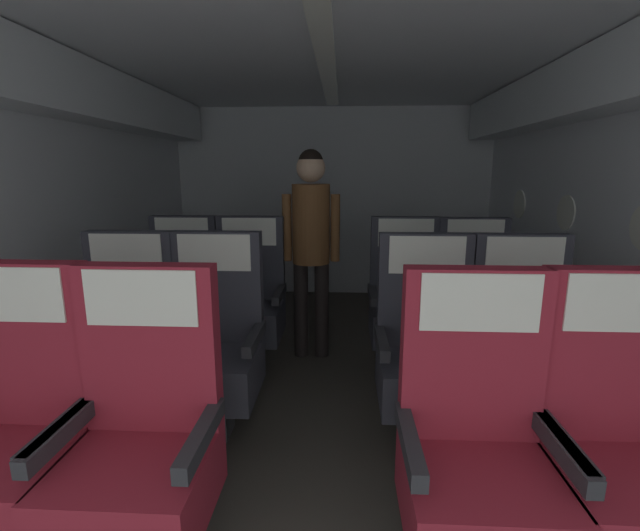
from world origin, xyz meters
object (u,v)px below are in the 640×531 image
(seat_b_left_window, at_px, (127,348))
(seat_c_right_aisle, at_px, (474,308))
(seat_a_right_window, at_px, (477,459))
(flight_attendant, at_px, (311,233))
(seat_c_left_window, at_px, (182,302))
(seat_a_left_aisle, at_px, (141,449))
(seat_b_right_window, at_px, (425,355))
(seat_b_right_aisle, at_px, (522,357))
(seat_c_left_aisle, at_px, (249,304))
(seat_c_right_window, at_px, (405,305))
(seat_b_left_aisle, at_px, (214,349))
(seat_a_left_window, at_px, (12,441))
(seat_a_right_aisle, at_px, (621,460))

(seat_b_left_window, xyz_separation_m, seat_c_right_aisle, (2.12, 0.85, 0.00))
(seat_a_right_window, relative_size, flight_attendant, 0.70)
(seat_b_left_window, height_order, seat_c_left_window, same)
(seat_b_left_window, bearing_deg, seat_a_left_aisle, -60.75)
(seat_b_right_window, relative_size, flight_attendant, 0.70)
(seat_b_right_aisle, xyz_separation_m, seat_c_left_aisle, (-1.63, 0.86, 0.00))
(seat_b_right_aisle, height_order, seat_b_right_window, same)
(seat_b_right_aisle, xyz_separation_m, seat_c_right_aisle, (-0.00, 0.85, 0.00))
(seat_c_right_window, bearing_deg, seat_c_left_window, -179.56)
(seat_b_right_window, relative_size, seat_c_right_aisle, 1.00)
(seat_a_left_aisle, xyz_separation_m, seat_c_left_aisle, (0.01, 1.73, 0.00))
(seat_b_left_aisle, bearing_deg, seat_a_left_aisle, -90.06)
(seat_c_right_window, distance_m, flight_attendant, 0.87)
(seat_c_left_window, bearing_deg, seat_c_right_aisle, -0.31)
(seat_b_left_window, height_order, seat_c_left_aisle, same)
(seat_a_right_window, bearing_deg, seat_c_right_window, 90.20)
(seat_a_left_window, distance_m, seat_b_right_aisle, 2.29)
(seat_c_left_aisle, distance_m, seat_c_right_aisle, 1.63)
(seat_c_left_aisle, relative_size, seat_c_right_window, 1.00)
(seat_b_right_window, relative_size, seat_c_left_window, 1.00)
(seat_c_left_window, bearing_deg, seat_a_left_aisle, -74.08)
(seat_a_left_window, xyz_separation_m, seat_a_right_window, (1.64, -0.01, 0.00))
(seat_c_right_aisle, bearing_deg, seat_a_left_aisle, -133.66)
(seat_a_right_aisle, relative_size, flight_attendant, 0.70)
(seat_b_left_window, distance_m, seat_c_right_aisle, 2.29)
(seat_a_right_window, relative_size, seat_c_right_window, 1.00)
(seat_a_left_window, xyz_separation_m, seat_b_right_aisle, (2.13, 0.84, 0.00))
(seat_a_left_window, bearing_deg, flight_attendant, 63.42)
(seat_a_right_aisle, bearing_deg, seat_c_right_window, 105.96)
(seat_b_left_window, bearing_deg, seat_b_right_window, -0.16)
(flight_attendant, bearing_deg, seat_b_right_aisle, -30.21)
(seat_b_right_window, bearing_deg, seat_b_left_window, 179.84)
(seat_a_left_aisle, height_order, seat_b_left_aisle, same)
(seat_c_right_window, bearing_deg, seat_b_right_aisle, -60.74)
(seat_a_left_window, bearing_deg, seat_b_left_window, 89.87)
(seat_a_right_window, distance_m, seat_c_left_aisle, 2.07)
(seat_b_right_aisle, bearing_deg, seat_a_left_window, -158.35)
(seat_b_right_window, height_order, seat_c_right_window, same)
(seat_a_left_window, xyz_separation_m, seat_c_right_aisle, (2.12, 1.70, 0.00))
(seat_c_left_aisle, bearing_deg, flight_attendant, 22.06)
(seat_b_left_window, distance_m, flight_attendant, 1.49)
(seat_a_right_aisle, bearing_deg, seat_c_left_window, 141.43)
(seat_a_right_window, height_order, flight_attendant, flight_attendant)
(seat_a_left_aisle, distance_m, seat_c_right_window, 2.09)
(seat_c_left_aisle, xyz_separation_m, flight_attendant, (0.45, 0.18, 0.50))
(seat_b_right_aisle, distance_m, seat_c_right_window, 1.00)
(seat_b_left_aisle, relative_size, seat_c_right_window, 1.00)
(seat_a_left_window, distance_m, seat_c_right_window, 2.38)
(seat_b_left_aisle, bearing_deg, seat_b_right_window, -0.60)
(seat_a_left_window, xyz_separation_m, seat_c_left_window, (-0.01, 1.71, 0.00))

